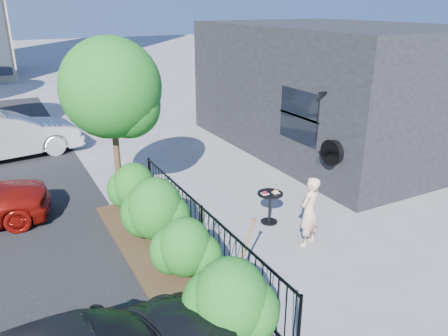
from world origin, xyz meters
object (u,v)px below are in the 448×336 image
shovel (243,256)px  car_silver (6,136)px  woman (309,212)px  cafe_table (270,202)px  patio_tree (115,94)px

shovel → car_silver: car_silver is taller
woman → car_silver: bearing=-81.4°
cafe_table → woman: size_ratio=0.52×
shovel → cafe_table: bearing=45.2°
patio_tree → shovel: 4.56m
cafe_table → car_silver: (-4.85, 7.56, 0.24)m
shovel → woman: bearing=16.3°
woman → patio_tree: bearing=-70.9°
patio_tree → shovel: (0.98, -3.86, -2.21)m
patio_tree → woman: bearing=-49.7°
patio_tree → woman: size_ratio=2.70×
cafe_table → shovel: (-1.69, -1.70, 0.05)m
woman → car_silver: size_ratio=0.33×
patio_tree → cafe_table: patio_tree is taller
patio_tree → shovel: patio_tree is taller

